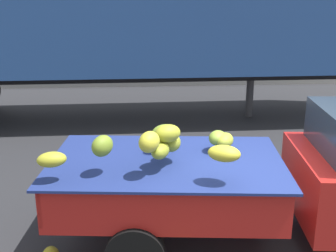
# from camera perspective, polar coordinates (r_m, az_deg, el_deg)

# --- Properties ---
(curb_strip) EXTENTS (80.00, 0.80, 0.16)m
(curb_strip) POSITION_cam_1_polar(r_m,az_deg,el_deg) (14.69, 2.05, 5.93)
(curb_strip) COLOR gray
(curb_strip) RESTS_ON ground
(pickup_truck) EXTENTS (5.02, 2.17, 1.70)m
(pickup_truck) POSITION_cam_1_polar(r_m,az_deg,el_deg) (5.52, 20.43, -6.39)
(pickup_truck) COLOR #B21E19
(pickup_truck) RESTS_ON ground
(semi_trailer) EXTENTS (12.04, 2.77, 3.95)m
(semi_trailer) POSITION_cam_1_polar(r_m,az_deg,el_deg) (10.18, -7.79, 14.67)
(semi_trailer) COLOR navy
(semi_trailer) RESTS_ON ground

